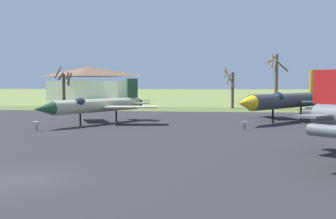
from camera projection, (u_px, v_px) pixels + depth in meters
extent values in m
plane|color=olive|center=(22.00, 180.00, 18.07)|extent=(600.00, 600.00, 0.00)
cube|color=#28282B|center=(117.00, 134.00, 34.52)|extent=(98.82, 55.42, 0.05)
cube|color=#53642F|center=(168.00, 109.00, 67.89)|extent=(158.82, 12.00, 0.06)
cylinder|color=black|center=(313.00, 116.00, 25.98)|extent=(1.38, 1.39, 1.10)
cylinder|color=#565B60|center=(334.00, 132.00, 18.29)|extent=(2.22, 2.16, 0.59)
cube|color=red|center=(329.00, 87.00, 25.06)|extent=(1.62, 1.55, 2.13)
cube|color=#565B60|center=(315.00, 116.00, 24.23)|extent=(2.66, 2.69, 0.15)
cylinder|color=#33383D|center=(288.00, 101.00, 45.52)|extent=(10.12, 12.49, 1.67)
cone|color=yellow|center=(245.00, 103.00, 39.57)|extent=(2.65, 2.80, 1.54)
cylinder|color=black|center=(318.00, 99.00, 50.88)|extent=(1.49, 1.44, 1.17)
ellipsoid|color=#19232D|center=(278.00, 97.00, 43.89)|extent=(1.25, 2.35, 1.17)
cube|color=#33383D|center=(270.00, 100.00, 49.69)|extent=(4.36, 6.17, 0.16)
cube|color=#33383D|center=(328.00, 102.00, 44.60)|extent=(5.58, 3.02, 0.16)
cylinder|color=#33383D|center=(255.00, 99.00, 52.41)|extent=(2.12, 2.50, 0.62)
cube|color=yellow|center=(314.00, 81.00, 49.97)|extent=(1.46, 1.81, 2.82)
cube|color=#33383D|center=(302.00, 98.00, 51.12)|extent=(2.75, 2.62, 0.16)
cube|color=#33383D|center=(325.00, 98.00, 49.05)|extent=(2.75, 2.62, 0.16)
cylinder|color=black|center=(273.00, 117.00, 43.37)|extent=(0.22, 0.22, 1.56)
cylinder|color=black|center=(301.00, 113.00, 47.88)|extent=(0.22, 0.22, 1.56)
cylinder|color=black|center=(245.00, 127.00, 37.25)|extent=(0.08, 0.08, 0.57)
cube|color=white|center=(245.00, 123.00, 37.22)|extent=(0.52, 0.27, 0.29)
cylinder|color=#B7B293|center=(99.00, 105.00, 42.92)|extent=(6.93, 11.28, 1.39)
cone|color=#234C2D|center=(43.00, 109.00, 37.16)|extent=(2.13, 2.48, 1.28)
cylinder|color=black|center=(137.00, 103.00, 48.03)|extent=(1.22, 1.14, 0.97)
ellipsoid|color=#19232D|center=(80.00, 103.00, 40.71)|extent=(1.12, 2.10, 1.05)
cube|color=#B7B293|center=(86.00, 105.00, 45.98)|extent=(4.44, 5.87, 0.13)
cube|color=#B7B293|center=(132.00, 107.00, 42.05)|extent=(5.66, 3.11, 0.13)
cube|color=#234C2D|center=(132.00, 88.00, 47.19)|extent=(0.99, 1.65, 2.20)
cube|color=#B7B293|center=(124.00, 102.00, 47.98)|extent=(2.27, 2.03, 0.13)
cube|color=#B7B293|center=(140.00, 103.00, 46.57)|extent=(2.27, 2.03, 0.13)
cylinder|color=black|center=(80.00, 120.00, 40.85)|extent=(0.19, 0.19, 1.30)
cylinder|color=black|center=(116.00, 116.00, 45.15)|extent=(0.19, 0.19, 1.30)
cylinder|color=black|center=(37.00, 128.00, 36.62)|extent=(0.08, 0.08, 0.56)
cube|color=white|center=(37.00, 123.00, 36.59)|extent=(0.52, 0.39, 0.35)
cylinder|color=#42382D|center=(64.00, 91.00, 71.70)|extent=(0.54, 0.54, 6.00)
cylinder|color=#42382D|center=(58.00, 72.00, 71.71)|extent=(0.47, 2.35, 2.08)
cylinder|color=#42382D|center=(69.00, 78.00, 72.15)|extent=(1.76, 1.93, 2.05)
cylinder|color=#42382D|center=(61.00, 76.00, 71.79)|extent=(0.71, 1.43, 1.48)
cylinder|color=#42382D|center=(69.00, 82.00, 71.79)|extent=(0.95, 1.90, 1.62)
cylinder|color=#42382D|center=(68.00, 76.00, 71.86)|extent=(1.13, 1.43, 1.30)
cylinder|color=brown|center=(233.00, 91.00, 69.28)|extent=(0.51, 0.51, 6.23)
cylinder|color=brown|center=(225.00, 71.00, 69.26)|extent=(0.25, 2.76, 1.94)
cylinder|color=brown|center=(230.00, 78.00, 68.52)|extent=(1.68, 1.33, 3.00)
cylinder|color=brown|center=(229.00, 79.00, 69.52)|extent=(0.81, 1.47, 1.86)
cylinder|color=brown|center=(276.00, 83.00, 67.17)|extent=(0.59, 0.59, 8.99)
cylinder|color=brown|center=(273.00, 58.00, 67.79)|extent=(1.98, 1.33, 1.73)
cylinder|color=brown|center=(282.00, 66.00, 65.89)|extent=(2.33, 1.80, 1.86)
cylinder|color=brown|center=(272.00, 61.00, 67.17)|extent=(0.65, 1.66, 2.15)
cube|color=silver|center=(89.00, 91.00, 106.88)|extent=(20.66, 11.73, 4.95)
pyramid|color=brown|center=(89.00, 71.00, 106.56)|extent=(21.70, 12.32, 2.56)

